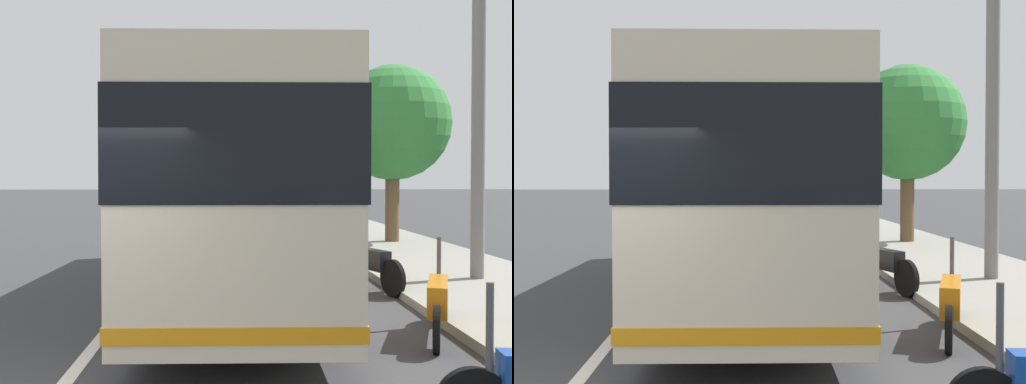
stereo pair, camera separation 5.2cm
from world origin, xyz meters
TOP-DOWN VIEW (x-y plane):
  - sidewalk_curb at (10.00, -6.33)m, footprint 110.00×3.60m
  - lane_divider_line at (10.00, 0.00)m, footprint 110.00×0.16m
  - coach_bus at (5.65, -1.81)m, footprint 11.16×2.72m
  - motorcycle_angled at (2.29, -4.32)m, footprint 2.01×0.80m
  - motorcycle_nearest_curb at (5.74, -4.18)m, footprint 2.19×0.85m
  - car_far_distant at (27.84, -1.76)m, footprint 4.24×2.03m
  - car_ahead_same_lane at (20.51, -1.94)m, footprint 4.51×1.98m
  - roadside_tree_mid_block at (13.00, -6.62)m, footprint 3.48×3.48m
  - utility_pole at (6.03, -6.38)m, footprint 0.26×0.26m

SIDE VIEW (x-z plane):
  - lane_divider_line at x=10.00m, z-range 0.00..0.01m
  - sidewalk_curb at x=10.00m, z-range 0.00..0.14m
  - motorcycle_angled at x=2.29m, z-range -0.16..1.08m
  - motorcycle_nearest_curb at x=5.74m, z-range -0.15..1.12m
  - car_ahead_same_lane at x=20.51m, z-range -0.03..1.41m
  - car_far_distant at x=27.84m, z-range -0.04..1.46m
  - coach_bus at x=5.65m, z-range 0.24..3.63m
  - utility_pole at x=6.03m, z-range 0.00..6.22m
  - roadside_tree_mid_block at x=13.00m, z-range 0.97..6.43m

